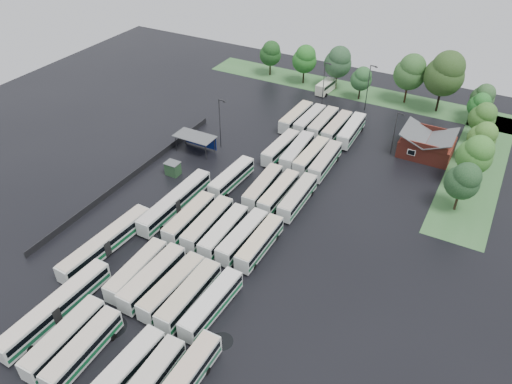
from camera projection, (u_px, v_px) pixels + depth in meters
The scene contains 59 objects.
ground at pixel (209, 240), 79.43m from camera, with size 160.00×160.00×0.00m, color black.
brick_building at pixel (426, 146), 99.46m from camera, with size 10.07×8.60×5.39m.
wash_shed at pixel (196, 138), 100.03m from camera, with size 8.20×4.20×3.58m.
utility_hut at pixel (173, 168), 93.91m from camera, with size 2.70×2.20×2.62m.
grass_strip_north at pixel (357, 92), 124.78m from camera, with size 80.00×10.00×0.01m, color #366732.
grass_strip_east at pixel (477, 167), 96.69m from camera, with size 10.00×50.00×0.01m, color #366732.
west_fence at pixel (133, 175), 93.39m from camera, with size 0.10×50.00×1.20m, color #2D2D30.
bus_r0c0 at pixel (65, 338), 61.73m from camera, with size 2.80×12.22×3.39m.
bus_r0c1 at pixel (83, 349), 60.50m from camera, with size 2.86×11.80×3.26m.
bus_r0c3 at pixel (124, 372), 57.83m from camera, with size 3.06×12.28×3.39m.
bus_r0c4 at pixel (147, 384), 56.58m from camera, with size 2.89×12.15×3.36m.
bus_r1c0 at pixel (137, 270), 71.38m from camera, with size 2.78×11.74×3.25m.
bus_r1c1 at pixel (153, 278), 70.09m from camera, with size 2.78×12.26×3.40m.
bus_r1c2 at pixel (172, 287), 68.70m from camera, with size 3.03×12.16×3.36m.
bus_r1c3 at pixel (189, 295), 67.41m from camera, with size 2.61×12.19×3.39m.
bus_r1c4 at pixel (212, 304), 66.26m from camera, with size 2.84×11.91×3.30m.
bus_r2c0 at pixel (189, 218), 81.02m from camera, with size 2.70×11.94×3.31m.
bus_r2c1 at pixel (208, 224), 79.77m from camera, with size 2.90×12.23×3.39m.
bus_r2c2 at pixel (224, 231), 78.33m from camera, with size 2.72×11.78×3.27m.
bus_r2c3 at pixel (243, 237), 77.31m from camera, with size 2.83×11.91×3.30m.
bus_r2c4 at pixel (260, 243), 76.19m from camera, with size 2.54×11.64×3.24m.
bus_r3c0 at pixel (232, 177), 90.63m from camera, with size 2.95×11.73×3.24m.
bus_r3c2 at pixel (263, 187), 88.22m from camera, with size 2.99×11.89×3.28m.
bus_r3c3 at pixel (279, 193), 86.80m from camera, with size 2.52×11.67×3.25m.
bus_r3c4 at pixel (298, 197), 85.75m from camera, with size 2.68×11.80×3.27m.
bus_r4c1 at pixel (281, 148), 99.13m from camera, with size 2.89×11.78×3.26m.
bus_r4c2 at pixel (297, 151), 97.95m from camera, with size 3.11×12.23×3.38m.
bus_r4c3 at pixel (311, 156), 96.57m from camera, with size 2.76×11.86×3.29m.
bus_r4c4 at pixel (325, 161), 95.12m from camera, with size 2.83×11.96×3.31m.
bus_r5c0 at pixel (296, 117), 109.71m from camera, with size 2.87×12.14×3.36m.
bus_r5c1 at pixel (310, 120), 108.76m from camera, with size 2.79×11.72×3.25m.
bus_r5c2 at pixel (323, 123), 107.64m from camera, with size 2.56×11.76×3.27m.
bus_r5c3 at pixel (337, 127), 106.05m from camera, with size 2.68×11.80×3.27m.
bus_r5c4 at pixel (351, 130), 104.79m from camera, with size 2.96×12.22×3.38m.
artic_bus_west_a at pixel (56, 308), 65.71m from camera, with size 3.01×17.51×3.24m.
artic_bus_west_b at pixel (175, 202), 84.65m from camera, with size 2.72×17.58×3.26m.
artic_bus_west_c at pixel (106, 243), 76.19m from camera, with size 3.36×17.58×3.24m.
minibus at pixel (325, 87), 123.53m from camera, with size 2.98×6.69×2.84m.
tree_north_0 at pixel (271, 53), 129.91m from camera, with size 5.68×5.68×9.40m.
tree_north_1 at pixel (305, 59), 125.22m from camera, with size 6.17×6.17×10.22m.
tree_north_2 at pixel (338, 62), 121.98m from camera, with size 6.74×6.74×11.17m.
tree_north_3 at pixel (362, 78), 118.16m from camera, with size 5.05×5.05×8.37m.
tree_north_4 at pixel (411, 72), 115.20m from camera, with size 7.36×7.36×12.20m.
tree_north_5 at pixel (446, 73), 110.48m from camera, with size 8.83×8.83×14.62m.
tree_north_6 at pixel (483, 97), 109.67m from camera, with size 5.19×5.19×8.59m.
tree_east_0 at pixel (464, 180), 82.15m from camera, with size 5.77×5.77×9.55m.
tree_east_1 at pixel (476, 154), 87.73m from camera, with size 6.32×6.32×10.46m.
tree_east_2 at pixel (483, 137), 94.91m from camera, with size 5.37×5.35×8.87m.
tree_east_3 at pixel (483, 117), 101.41m from camera, with size 5.41×5.41×8.96m.
tree_east_4 at pixel (480, 105), 107.44m from camera, with size 4.77×4.77×7.89m.
lamp_post_ne at pixel (395, 130), 97.66m from camera, with size 1.41×0.27×9.14m.
lamp_post_nw at pixel (220, 120), 99.39m from camera, with size 1.64×0.32×10.66m.
lamp_post_back_w at pixel (324, 81), 115.57m from camera, with size 1.60×0.31×10.38m.
lamp_post_back_e at pixel (369, 85), 112.98m from camera, with size 1.68×0.33×10.90m.
puddle_0 at pixel (111, 327), 65.38m from camera, with size 4.11×4.11×0.01m, color black.
puddle_1 at pixel (168, 351), 62.34m from camera, with size 4.54×4.54×0.01m, color black.
puddle_2 at pixel (181, 230), 81.38m from camera, with size 7.86×7.86×0.01m, color black.
puddle_3 at pixel (217, 248), 77.95m from camera, with size 2.89×2.89×0.01m, color black.
puddle_4 at pixel (222, 341), 63.57m from camera, with size 2.93×2.93×0.01m, color black.
Camera 1 is at (35.28, -49.03, 52.68)m, focal length 35.00 mm.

